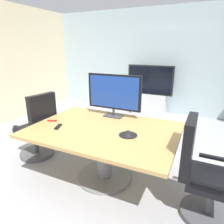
{
  "coord_description": "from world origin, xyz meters",
  "views": [
    {
      "loc": [
        1.18,
        -2.13,
        1.75
      ],
      "look_at": [
        0.06,
        0.26,
        0.89
      ],
      "focal_mm": 32.09,
      "sensor_mm": 36.0,
      "label": 1
    }
  ],
  "objects": [
    {
      "name": "office_chair_left",
      "position": [
        -1.17,
        0.06,
        0.46
      ],
      "size": [
        0.63,
        0.61,
        1.09
      ],
      "rotation": [
        0.0,
        0.0,
        -1.73
      ],
      "color": "#4C4C51",
      "rests_on": "ground"
    },
    {
      "name": "tv_monitor",
      "position": [
        -0.03,
        0.5,
        1.1
      ],
      "size": [
        0.84,
        0.18,
        0.64
      ],
      "color": "#333338",
      "rests_on": "conference_table"
    },
    {
      "name": "office_chair_right",
      "position": [
        1.28,
        -0.13,
        0.46
      ],
      "size": [
        0.6,
        0.57,
        1.09
      ],
      "rotation": [
        0.0,
        0.0,
        1.56
      ],
      "color": "#4C4C51",
      "rests_on": "ground"
    },
    {
      "name": "remote_control",
      "position": [
        -0.5,
        -0.22,
        0.75
      ],
      "size": [
        0.1,
        0.18,
        0.02
      ],
      "primitive_type": "cube",
      "rotation": [
        0.0,
        0.0,
        0.34
      ],
      "color": "black",
      "rests_on": "conference_table"
    },
    {
      "name": "whiteboard_marker",
      "position": [
        -0.73,
        -0.08,
        0.75
      ],
      "size": [
        0.13,
        0.07,
        0.02
      ],
      "primitive_type": "cube",
      "rotation": [
        0.0,
        0.0,
        0.44
      ],
      "color": "red",
      "rests_on": "conference_table"
    },
    {
      "name": "wall_display_unit",
      "position": [
        -0.14,
        3.04,
        0.44
      ],
      "size": [
        1.2,
        0.36,
        1.31
      ],
      "color": "#B7BABC",
      "rests_on": "ground"
    },
    {
      "name": "ground_plane",
      "position": [
        0.0,
        0.0,
        0.0
      ],
      "size": [
        7.8,
        7.8,
        0.0
      ],
      "primitive_type": "plane",
      "color": "#99999E"
    },
    {
      "name": "wall_back_glass_partition",
      "position": [
        0.0,
        3.4,
        1.37
      ],
      "size": [
        6.3,
        0.1,
        2.73
      ],
      "primitive_type": "cube",
      "color": "#9EB2B7",
      "rests_on": "ground"
    },
    {
      "name": "conference_phone",
      "position": [
        0.42,
        -0.06,
        0.78
      ],
      "size": [
        0.22,
        0.22,
        0.07
      ],
      "color": "black",
      "rests_on": "conference_table"
    },
    {
      "name": "conference_table",
      "position": [
        0.06,
        0.01,
        0.57
      ],
      "size": [
        1.88,
        1.33,
        0.74
      ],
      "color": "#B2894C",
      "rests_on": "ground"
    }
  ]
}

